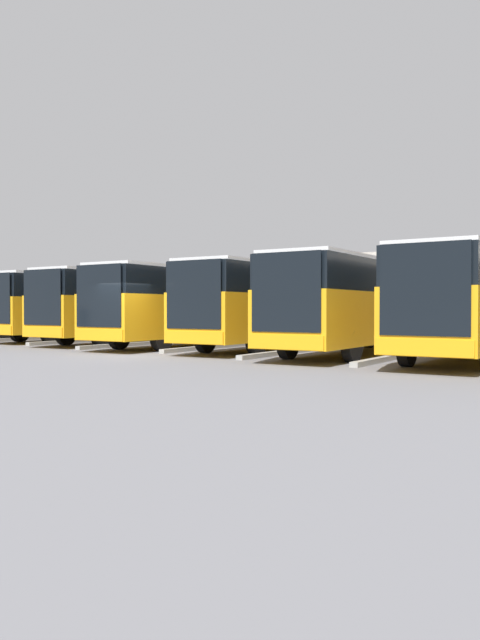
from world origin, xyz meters
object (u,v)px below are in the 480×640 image
Objects in this scene: bus_2 at (362,302)px; bus_6 at (90,304)px; bus_3 at (278,303)px; bus_7 at (46,305)px; bus_1 at (475,301)px; bus_5 at (138,304)px; bus_4 at (194,303)px.

bus_2 is 15.86m from bus_6.
bus_7 is (15.86, 0.26, 0.00)m from bus_3.
bus_3 is 15.86m from bus_7.
bus_1 is 1.00× the size of bus_5.
bus_5 is 7.93m from bus_7.
bus_5 is at bearing -4.14° from bus_3.
bus_6 is at bearing 172.71° from bus_7.
bus_5 is at bearing -11.39° from bus_4.
bus_5 is at bearing -7.08° from bus_1.
bus_6 is at bearing -5.94° from bus_3.
bus_3 and bus_5 have the same top height.
bus_5 is (3.97, -0.29, 0.00)m from bus_4.
bus_4 is 3.98m from bus_5.
bus_4 is (11.90, 0.33, 0.00)m from bus_1.
bus_5 is 1.00× the size of bus_7.
bus_3 and bus_6 have the same top height.
bus_6 and bus_7 have the same top height.
bus_7 is (19.83, -0.20, 0.00)m from bus_2.
bus_2 and bus_7 have the same top height.
bus_4 is 1.00× the size of bus_5.
bus_1 is 1.00× the size of bus_2.
bus_2 is 1.00× the size of bus_3.
bus_2 is at bearing 174.66° from bus_4.
bus_3 is at bearing -176.99° from bus_4.
bus_4 is (7.93, 0.26, 0.00)m from bus_2.
bus_6 is at bearing -7.57° from bus_1.
bus_2 is (3.97, 0.07, 0.00)m from bus_1.
bus_5 is (15.86, 0.04, 0.00)m from bus_1.
bus_1 and bus_7 have the same top height.
bus_5 is (7.93, 0.43, 0.00)m from bus_3.
bus_4 is at bearing -5.64° from bus_1.
bus_2 is 11.90m from bus_5.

